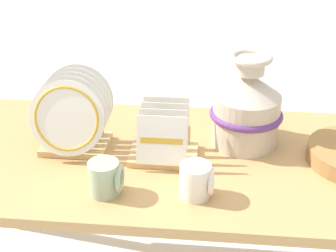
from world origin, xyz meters
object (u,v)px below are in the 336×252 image
Objects in this scene: dish_rack_round_plates at (73,119)px; ceramic_vase at (247,107)px; dish_rack_square_plates at (164,143)px; mug_sage_glaze at (106,178)px; mug_cream_glaze at (197,181)px.

ceramic_vase is at bearing 9.51° from dish_rack_round_plates.
ceramic_vase reaches higher than dish_rack_square_plates.
mug_sage_glaze is (-0.15, -0.21, -0.00)m from dish_rack_square_plates.
ceramic_vase is at bearing 24.21° from dish_rack_square_plates.
dish_rack_square_plates is at bearing -4.53° from dish_rack_round_plates.
mug_sage_glaze is 0.26m from mug_cream_glaze.
dish_rack_round_plates is 2.55× the size of mug_cream_glaze.
dish_rack_square_plates is (-0.27, -0.12, -0.08)m from ceramic_vase.
dish_rack_round_plates is 1.19× the size of dish_rack_square_plates.
dish_rack_round_plates is at bearing 175.47° from dish_rack_square_plates.
dish_rack_round_plates is (-0.58, -0.10, -0.02)m from ceramic_vase.
dish_rack_square_plates reaches higher than mug_sage_glaze.
ceramic_vase is 0.58m from dish_rack_round_plates.
ceramic_vase is 1.22× the size of dish_rack_round_plates.
dish_rack_round_plates is 2.55× the size of mug_sage_glaze.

